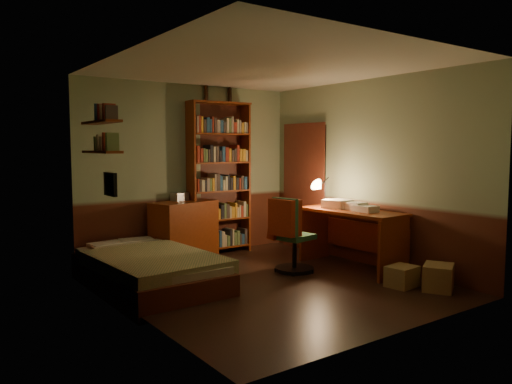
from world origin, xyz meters
TOP-DOWN VIEW (x-y plane):
  - floor at (0.00, 0.00)m, footprint 3.50×4.00m
  - ceiling at (0.00, 0.00)m, footprint 3.50×4.00m
  - wall_back at (0.00, 2.01)m, footprint 3.50×0.02m
  - wall_left at (-1.76, 0.00)m, footprint 0.02×4.00m
  - wall_right at (1.76, 0.00)m, footprint 0.02×4.00m
  - wall_front at (0.00, -2.01)m, footprint 3.50×0.02m
  - doorway at (1.72, 1.30)m, footprint 0.06×0.90m
  - door_trim at (1.69, 1.30)m, footprint 0.02×0.98m
  - bed at (-1.19, 0.85)m, footprint 1.19×2.21m
  - dresser at (-0.22, 1.77)m, footprint 1.06×0.72m
  - mini_stereo at (-0.23, 1.89)m, footprint 0.26×0.22m
  - bookshelf at (0.43, 1.85)m, footprint 1.02×0.37m
  - bottle_left at (0.28, 1.96)m, footprint 0.07×0.07m
  - bottle_right at (0.71, 1.96)m, footprint 0.08×0.08m
  - desk at (1.38, -0.05)m, footprint 0.69×1.53m
  - paper_stack at (1.33, 0.23)m, footprint 0.31×0.36m
  - desk_lamp at (1.41, 0.50)m, footprint 0.22×0.22m
  - office_chair at (0.64, 0.26)m, footprint 0.58×0.54m
  - red_jacket at (0.81, 0.03)m, footprint 0.29×0.43m
  - wall_shelf_lower at (-1.64, 1.10)m, footprint 0.20×0.90m
  - wall_shelf_upper at (-1.64, 1.10)m, footprint 0.20×0.90m
  - framed_picture at (-1.72, 0.60)m, footprint 0.04×0.32m
  - cardboard_box_a at (1.43, -1.39)m, footprint 0.50×0.47m
  - cardboard_box_b at (1.21, -1.05)m, footprint 0.38×0.33m

SIDE VIEW (x-z plane):
  - floor at x=0.00m, z-range -0.02..0.00m
  - cardboard_box_b at x=1.21m, z-range 0.00..0.25m
  - cardboard_box_a at x=1.43m, z-range 0.00..0.30m
  - bed at x=-1.19m, z-range 0.00..0.65m
  - desk at x=1.38m, z-range 0.00..0.80m
  - dresser at x=-0.22m, z-range 0.00..0.86m
  - office_chair at x=0.64m, z-range 0.00..1.02m
  - paper_stack at x=1.33m, z-range 0.80..0.92m
  - mini_stereo at x=-0.23m, z-range 0.86..0.98m
  - doorway at x=1.72m, z-range 0.00..2.00m
  - door_trim at x=1.69m, z-range -0.04..2.04m
  - desk_lamp at x=1.41m, z-range 0.80..1.46m
  - bookshelf at x=0.43m, z-range 0.00..2.35m
  - framed_picture at x=-1.72m, z-range 1.12..1.38m
  - red_jacket at x=0.81m, z-range 1.02..1.49m
  - wall_back at x=0.00m, z-range 0.00..2.60m
  - wall_left at x=-1.76m, z-range 0.00..2.60m
  - wall_right at x=1.76m, z-range 0.00..2.60m
  - wall_front at x=0.00m, z-range 0.00..2.60m
  - wall_shelf_lower at x=-1.64m, z-range 1.59..1.61m
  - wall_shelf_upper at x=-1.64m, z-range 1.94..1.96m
  - bottle_right at x=0.71m, z-range 2.35..2.59m
  - bottle_left at x=0.28m, z-range 2.35..2.60m
  - ceiling at x=0.00m, z-range 2.60..2.62m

